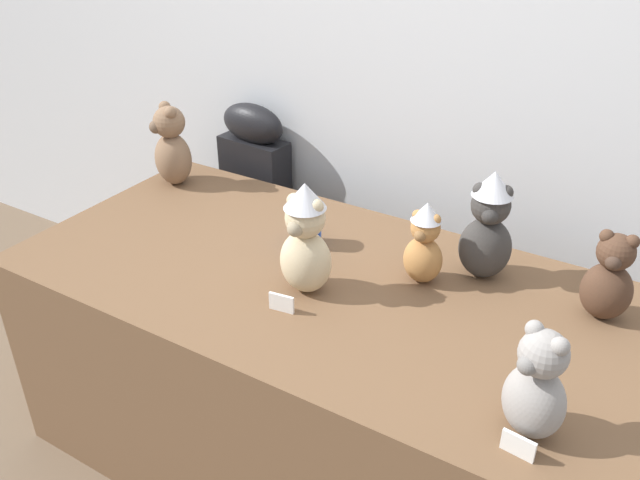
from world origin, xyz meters
TOP-DOWN VIEW (x-y plane):
  - wall_back at (0.00, 0.94)m, footprint 7.00×0.08m
  - display_table at (0.00, 0.25)m, footprint 1.79×0.88m
  - instrument_case at (-0.65, 0.82)m, footprint 0.29×0.14m
  - teddy_bear_cocoa at (0.72, 0.47)m, footprint 0.13×0.12m
  - teddy_bear_ash at (0.67, -0.03)m, footprint 0.17×0.16m
  - teddy_bear_sand at (0.00, 0.18)m, footprint 0.15×0.13m
  - teddy_bear_mocha at (-0.78, 0.51)m, footprint 0.20×0.19m
  - teddy_bear_caramel at (0.25, 0.38)m, footprint 0.11×0.10m
  - teddy_bear_charcoal at (0.39, 0.50)m, footprint 0.18×0.16m
  - party_cup_blue at (-0.13, 0.39)m, footprint 0.08×0.08m
  - name_card_front_left at (0.00, 0.06)m, footprint 0.07×0.02m
  - name_card_front_middle at (0.67, -0.10)m, footprint 0.07×0.02m

SIDE VIEW (x-z plane):
  - display_table at x=0.00m, z-range 0.00..0.72m
  - instrument_case at x=-0.65m, z-range 0.00..0.96m
  - name_card_front_left at x=0.00m, z-range 0.72..0.77m
  - name_card_front_middle at x=0.67m, z-range 0.72..0.77m
  - party_cup_blue at x=-0.13m, z-range 0.72..0.83m
  - teddy_bear_cocoa at x=0.72m, z-range 0.71..0.96m
  - teddy_bear_caramel at x=0.25m, z-range 0.72..0.96m
  - teddy_bear_ash at x=0.67m, z-range 0.71..0.97m
  - teddy_bear_mocha at x=-0.78m, z-range 0.71..1.01m
  - teddy_bear_sand at x=0.00m, z-range 0.72..1.04m
  - teddy_bear_charcoal at x=0.39m, z-range 0.72..1.04m
  - wall_back at x=0.00m, z-range 0.00..2.60m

